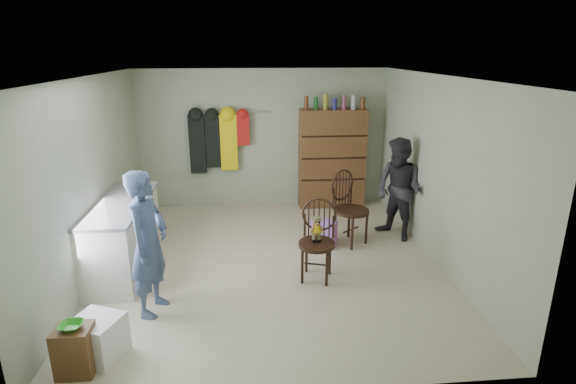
{
  "coord_description": "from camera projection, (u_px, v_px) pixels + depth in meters",
  "views": [
    {
      "loc": [
        -0.28,
        -5.63,
        2.81
      ],
      "look_at": [
        0.25,
        0.2,
        0.95
      ],
      "focal_mm": 28.0,
      "sensor_mm": 36.0,
      "label": 1
    }
  ],
  "objects": [
    {
      "name": "striped_bag",
      "position": [
        324.0,
        233.0,
        6.7
      ],
      "size": [
        0.45,
        0.4,
        0.39
      ],
      "primitive_type": "cube",
      "rotation": [
        0.0,
        0.0,
        -0.38
      ],
      "color": "#E572CC",
      "rests_on": "ground"
    },
    {
      "name": "room_walls",
      "position": [
        268.0,
        142.0,
        6.24
      ],
      "size": [
        5.0,
        5.0,
        5.0
      ],
      "color": "#ACB698",
      "rests_on": "ground"
    },
    {
      "name": "counter",
      "position": [
        123.0,
        236.0,
        5.9
      ],
      "size": [
        0.64,
        1.86,
        0.94
      ],
      "color": "silver",
      "rests_on": "ground"
    },
    {
      "name": "person_right",
      "position": [
        399.0,
        190.0,
        6.8
      ],
      "size": [
        0.91,
        0.96,
        1.57
      ],
      "primitive_type": "imported",
      "rotation": [
        0.0,
        0.0,
        -0.99
      ],
      "color": "#2D2B33",
      "rests_on": "ground"
    },
    {
      "name": "dresser",
      "position": [
        332.0,
        158.0,
        8.23
      ],
      "size": [
        1.2,
        0.39,
        2.07
      ],
      "color": "brown",
      "rests_on": "ground"
    },
    {
      "name": "bowl",
      "position": [
        71.0,
        326.0,
        3.95
      ],
      "size": [
        0.2,
        0.2,
        0.05
      ],
      "primitive_type": "imported",
      "color": "green",
      "rests_on": "stool"
    },
    {
      "name": "stool",
      "position": [
        75.0,
        350.0,
        4.03
      ],
      "size": [
        0.32,
        0.28,
        0.46
      ],
      "primitive_type": "cube",
      "color": "brown",
      "rests_on": "ground"
    },
    {
      "name": "plastic_tub",
      "position": [
        98.0,
        338.0,
        4.26
      ],
      "size": [
        0.55,
        0.54,
        0.41
      ],
      "primitive_type": "cube",
      "rotation": [
        0.0,
        0.0,
        -0.39
      ],
      "color": "white",
      "rests_on": "ground"
    },
    {
      "name": "coat_rack",
      "position": [
        217.0,
        141.0,
        8.02
      ],
      "size": [
        1.42,
        0.12,
        1.09
      ],
      "color": "#99999E",
      "rests_on": "ground"
    },
    {
      "name": "chair_far",
      "position": [
        348.0,
        205.0,
        6.69
      ],
      "size": [
        0.7,
        0.7,
        1.12
      ],
      "rotation": [
        0.0,
        0.0,
        0.65
      ],
      "color": "#372013",
      "rests_on": "ground"
    },
    {
      "name": "ground_plane",
      "position": [
        271.0,
        262.0,
        6.22
      ],
      "size": [
        5.0,
        5.0,
        0.0
      ],
      "primitive_type": "plane",
      "color": "beige",
      "rests_on": "ground"
    },
    {
      "name": "person_left",
      "position": [
        148.0,
        244.0,
        4.83
      ],
      "size": [
        0.52,
        0.67,
        1.63
      ],
      "primitive_type": "imported",
      "rotation": [
        0.0,
        0.0,
        1.32
      ],
      "color": "#425379",
      "rests_on": "ground"
    },
    {
      "name": "chair_front",
      "position": [
        317.0,
        236.0,
        5.65
      ],
      "size": [
        0.57,
        0.57,
        1.03
      ],
      "rotation": [
        0.0,
        0.0,
        -0.3
      ],
      "color": "#372013",
      "rests_on": "ground"
    }
  ]
}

